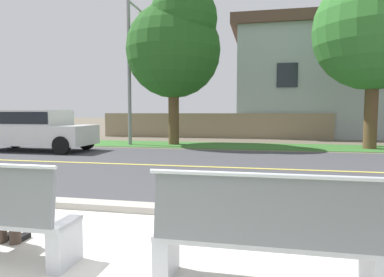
# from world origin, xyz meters

# --- Properties ---
(ground_plane) EXTENTS (140.00, 140.00, 0.00)m
(ground_plane) POSITION_xyz_m (0.00, 8.00, 0.00)
(ground_plane) COLOR #665B4C
(curb_edge) EXTENTS (44.00, 0.30, 0.11)m
(curb_edge) POSITION_xyz_m (0.00, 2.35, 0.06)
(curb_edge) COLOR #ADA89E
(curb_edge) RESTS_ON ground_plane
(street_asphalt) EXTENTS (52.00, 8.00, 0.01)m
(street_asphalt) POSITION_xyz_m (0.00, 6.50, 0.00)
(street_asphalt) COLOR #424247
(street_asphalt) RESTS_ON ground_plane
(road_centre_line) EXTENTS (48.00, 0.14, 0.01)m
(road_centre_line) POSITION_xyz_m (0.00, 6.50, 0.01)
(road_centre_line) COLOR #E0CC4C
(road_centre_line) RESTS_ON ground_plane
(far_verge_grass) EXTENTS (48.00, 2.80, 0.02)m
(far_verge_grass) POSITION_xyz_m (0.00, 12.28, 0.01)
(far_verge_grass) COLOR #38702D
(far_verge_grass) RESTS_ON ground_plane
(bench_right) EXTENTS (1.83, 0.48, 1.01)m
(bench_right) POSITION_xyz_m (1.34, 0.47, 0.46)
(bench_right) COLOR silver
(bench_right) RESTS_ON ground_plane
(car_white_near) EXTENTS (4.30, 1.86, 1.54)m
(car_white_near) POSITION_xyz_m (-7.00, 8.90, 0.85)
(car_white_near) COLOR silver
(car_white_near) RESTS_ON ground_plane
(streetlamp) EXTENTS (0.24, 2.10, 6.51)m
(streetlamp) POSITION_xyz_m (-4.45, 12.09, 3.75)
(streetlamp) COLOR gray
(streetlamp) RESTS_ON ground_plane
(shade_tree_far_left) EXTENTS (4.20, 4.20, 6.93)m
(shade_tree_far_left) POSITION_xyz_m (-2.42, 12.32, 4.50)
(shade_tree_far_left) COLOR brown
(shade_tree_far_left) RESTS_ON ground_plane
(shade_tree_left) EXTENTS (4.66, 4.66, 7.68)m
(shade_tree_left) POSITION_xyz_m (5.72, 12.12, 4.99)
(shade_tree_left) COLOR brown
(shade_tree_left) RESTS_ON ground_plane
(garden_wall) EXTENTS (13.00, 0.36, 1.40)m
(garden_wall) POSITION_xyz_m (-1.39, 16.61, 0.70)
(garden_wall) COLOR gray
(garden_wall) RESTS_ON ground_plane
(house_across_street) EXTENTS (10.57, 6.91, 6.87)m
(house_across_street) POSITION_xyz_m (4.86, 19.81, 3.48)
(house_across_street) COLOR #A3ADB2
(house_across_street) RESTS_ON ground_plane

